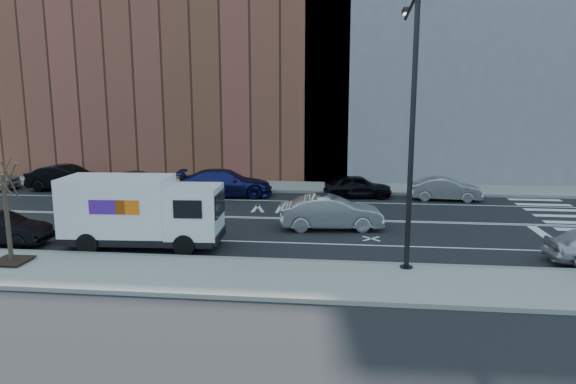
# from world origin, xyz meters

# --- Properties ---
(ground) EXTENTS (120.00, 120.00, 0.00)m
(ground) POSITION_xyz_m (0.00, 0.00, 0.00)
(ground) COLOR black
(ground) RESTS_ON ground
(sidewalk_near) EXTENTS (44.00, 3.60, 0.15)m
(sidewalk_near) POSITION_xyz_m (0.00, -8.80, 0.07)
(sidewalk_near) COLOR gray
(sidewalk_near) RESTS_ON ground
(sidewalk_far) EXTENTS (44.00, 3.60, 0.15)m
(sidewalk_far) POSITION_xyz_m (0.00, 8.80, 0.07)
(sidewalk_far) COLOR gray
(sidewalk_far) RESTS_ON ground
(curb_near) EXTENTS (44.00, 0.25, 0.17)m
(curb_near) POSITION_xyz_m (0.00, -7.00, 0.08)
(curb_near) COLOR gray
(curb_near) RESTS_ON ground
(curb_far) EXTENTS (44.00, 0.25, 0.17)m
(curb_far) POSITION_xyz_m (0.00, 7.00, 0.08)
(curb_far) COLOR gray
(curb_far) RESTS_ON ground
(road_markings) EXTENTS (40.00, 8.60, 0.01)m
(road_markings) POSITION_xyz_m (0.00, 0.00, 0.00)
(road_markings) COLOR white
(road_markings) RESTS_ON ground
(bldg_brick) EXTENTS (26.00, 10.00, 22.00)m
(bldg_brick) POSITION_xyz_m (-8.00, 15.60, 11.00)
(bldg_brick) COLOR brown
(bldg_brick) RESTS_ON ground
(streetlight) EXTENTS (0.44, 4.02, 9.34)m
(streetlight) POSITION_xyz_m (7.00, -6.91, 5.08)
(streetlight) COLOR black
(streetlight) RESTS_ON ground
(street_tree) EXTENTS (1.20, 1.20, 3.75)m
(street_tree) POSITION_xyz_m (-7.00, -8.40, 1.45)
(street_tree) COLOR black
(street_tree) RESTS_ON ground
(fedex_van) EXTENTS (6.42, 2.51, 2.88)m
(fedex_van) POSITION_xyz_m (-3.25, -5.60, 1.51)
(fedex_van) COLOR black
(fedex_van) RESTS_ON ground
(far_parked_b) EXTENTS (5.15, 2.12, 1.66)m
(far_parked_b) POSITION_xyz_m (-12.99, 6.08, 0.83)
(far_parked_b) COLOR black
(far_parked_b) RESTS_ON ground
(far_parked_c) EXTENTS (5.21, 2.95, 1.37)m
(far_parked_c) POSITION_xyz_m (-8.00, 5.78, 0.69)
(far_parked_c) COLOR #494B50
(far_parked_c) RESTS_ON ground
(far_parked_d) EXTENTS (5.93, 3.07, 1.64)m
(far_parked_d) POSITION_xyz_m (-2.40, 5.42, 0.82)
(far_parked_d) COLOR navy
(far_parked_d) RESTS_ON ground
(far_parked_e) EXTENTS (4.20, 2.02, 1.39)m
(far_parked_e) POSITION_xyz_m (5.60, 5.85, 0.69)
(far_parked_e) COLOR black
(far_parked_e) RESTS_ON ground
(far_parked_f) EXTENTS (4.11, 1.59, 1.34)m
(far_parked_f) POSITION_xyz_m (10.71, 5.61, 0.67)
(far_parked_f) COLOR #9A9A9F
(far_parked_f) RESTS_ON ground
(driving_sedan) EXTENTS (4.85, 2.18, 1.55)m
(driving_sedan) POSITION_xyz_m (4.23, -1.80, 0.77)
(driving_sedan) COLOR #A3A4A8
(driving_sedan) RESTS_ON ground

